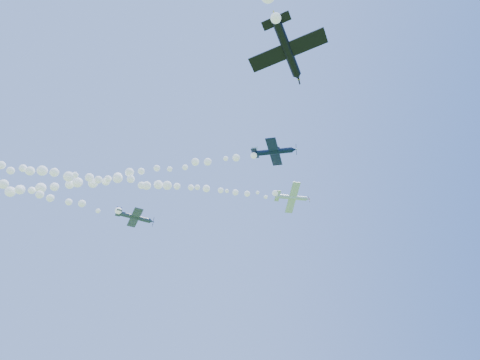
{
  "coord_description": "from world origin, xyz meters",
  "views": [
    {
      "loc": [
        -0.27,
        -57.16,
        2.0
      ],
      "look_at": [
        5.29,
        -9.03,
        45.62
      ],
      "focal_mm": 30.0,
      "sensor_mm": 36.0,
      "label": 1
    }
  ],
  "objects": [
    {
      "name": "plane_black",
      "position": [
        7.21,
        -35.79,
        40.31
      ],
      "size": [
        8.0,
        7.52,
        3.13
      ],
      "rotation": [
        -0.04,
        0.09,
        1.03
      ],
      "color": "black"
    },
    {
      "name": "smoke_trail_navy",
      "position": [
        -31.55,
        1.98,
        49.17
      ],
      "size": [
        79.91,
        29.3,
        3.0
      ],
      "primitive_type": null,
      "color": "white"
    },
    {
      "name": "plane_white",
      "position": [
        15.55,
        -2.69,
        48.11
      ],
      "size": [
        6.68,
        6.77,
        2.11
      ],
      "rotation": [
        -0.25,
        -0.02,
        0.05
      ],
      "color": "silver"
    },
    {
      "name": "plane_navy",
      "position": [
        10.5,
        -12.46,
        49.36
      ],
      "size": [
        7.67,
        7.94,
        2.85
      ],
      "rotation": [
        0.21,
        0.07,
        -0.33
      ],
      "color": "#0B1633"
    },
    {
      "name": "smoke_trail_white",
      "position": [
        -19.38,
        -4.33,
        47.81
      ],
      "size": [
        65.92,
        5.4,
        2.84
      ],
      "primitive_type": null,
      "color": "white"
    },
    {
      "name": "plane_grey",
      "position": [
        -11.24,
        -3.2,
        41.01
      ],
      "size": [
        6.42,
        6.78,
        1.96
      ],
      "rotation": [
        0.14,
        0.0,
        0.31
      ],
      "color": "#343D4C"
    }
  ]
}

